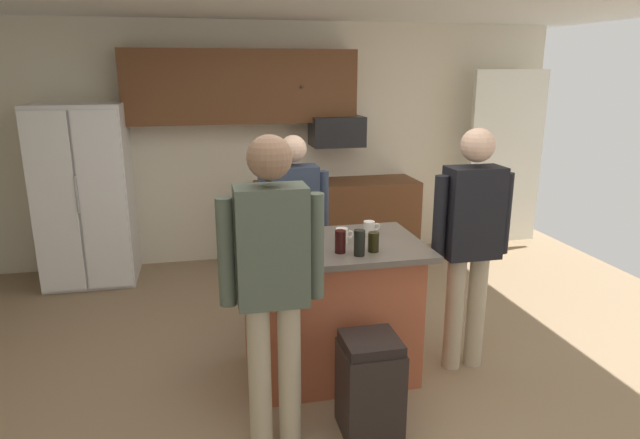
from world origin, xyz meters
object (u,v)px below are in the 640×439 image
at_px(refrigerator, 86,195).
at_px(glass_stout_tall, 298,248).
at_px(person_guest_right, 272,273).
at_px(glass_pilsner, 373,242).
at_px(person_elder_center, 471,234).
at_px(tumbler_amber, 359,243).
at_px(person_host_foreground, 294,221).
at_px(glass_short_whisky, 340,242).
at_px(microwave_over_range, 337,131).
at_px(mug_ceramic_white, 369,228).
at_px(glass_dark_ale, 275,240).
at_px(trash_bin, 370,385).
at_px(mug_blue_stoneware, 342,236).
at_px(kitchen_island, 329,308).

distance_m(refrigerator, glass_stout_tall, 3.02).
xyz_separation_m(person_guest_right, glass_pilsner, (0.72, 0.46, -0.02)).
relative_size(person_elder_center, tumbler_amber, 10.32).
bearing_deg(tumbler_amber, person_host_foreground, 102.62).
xyz_separation_m(refrigerator, glass_short_whisky, (1.97, -2.46, 0.14)).
bearing_deg(person_guest_right, microwave_over_range, 15.05).
height_order(glass_short_whisky, glass_pilsner, glass_short_whisky).
xyz_separation_m(person_host_foreground, mug_ceramic_white, (0.44, -0.62, 0.09)).
bearing_deg(tumbler_amber, glass_dark_ale, 157.01).
xyz_separation_m(microwave_over_range, person_host_foreground, (-0.76, -1.61, -0.53)).
distance_m(person_host_foreground, trash_bin, 1.62).
bearing_deg(trash_bin, glass_short_whisky, 95.92).
bearing_deg(person_guest_right, glass_dark_ale, 25.82).
xyz_separation_m(refrigerator, person_host_foreground, (1.84, -1.49, 0.03)).
xyz_separation_m(microwave_over_range, person_guest_right, (-1.13, -3.06, -0.41)).
bearing_deg(microwave_over_range, mug_ceramic_white, -98.24).
relative_size(refrigerator, mug_ceramic_white, 14.66).
distance_m(glass_short_whisky, tumbler_amber, 0.13).
bearing_deg(trash_bin, glass_stout_tall, 124.91).
height_order(glass_dark_ale, mug_blue_stoneware, glass_dark_ale).
distance_m(glass_stout_tall, tumbler_amber, 0.39).
relative_size(glass_stout_tall, trash_bin, 0.21).
distance_m(kitchen_island, glass_pilsner, 0.63).
distance_m(microwave_over_range, trash_bin, 3.35).
xyz_separation_m(person_elder_center, trash_bin, (-0.89, -0.58, -0.70)).
distance_m(kitchen_island, trash_bin, 0.73).
xyz_separation_m(person_host_foreground, glass_dark_ale, (-0.27, -0.83, 0.11)).
xyz_separation_m(kitchen_island, tumbler_amber, (0.13, -0.27, 0.56)).
relative_size(glass_short_whisky, glass_pilsner, 1.15).
distance_m(glass_pilsner, glass_stout_tall, 0.49).
bearing_deg(kitchen_island, glass_short_whisky, -83.40).
bearing_deg(person_elder_center, mug_ceramic_white, -16.19).
xyz_separation_m(microwave_over_range, kitchen_island, (-0.65, -2.38, -0.96)).
height_order(kitchen_island, glass_short_whisky, glass_short_whisky).
bearing_deg(microwave_over_range, glass_short_whisky, -103.70).
distance_m(glass_dark_ale, mug_blue_stoneware, 0.47).
xyz_separation_m(person_host_foreground, glass_stout_tall, (-0.15, -1.00, 0.10)).
xyz_separation_m(person_guest_right, mug_ceramic_white, (0.81, 0.83, -0.03)).
bearing_deg(trash_bin, person_elder_center, 32.86).
bearing_deg(mug_ceramic_white, person_elder_center, -23.84).
height_order(person_elder_center, mug_ceramic_white, person_elder_center).
bearing_deg(mug_ceramic_white, glass_stout_tall, -146.83).
xyz_separation_m(kitchen_island, glass_stout_tall, (-0.26, -0.23, 0.54)).
xyz_separation_m(glass_dark_ale, trash_bin, (0.45, -0.65, -0.73)).
bearing_deg(kitchen_island, glass_pilsner, -42.73).
height_order(mug_blue_stoneware, mug_ceramic_white, mug_blue_stoneware).
height_order(person_guest_right, tumbler_amber, person_guest_right).
xyz_separation_m(kitchen_island, glass_dark_ale, (-0.38, -0.06, 0.54)).
bearing_deg(kitchen_island, glass_stout_tall, -138.24).
bearing_deg(person_host_foreground, person_guest_right, -22.38).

